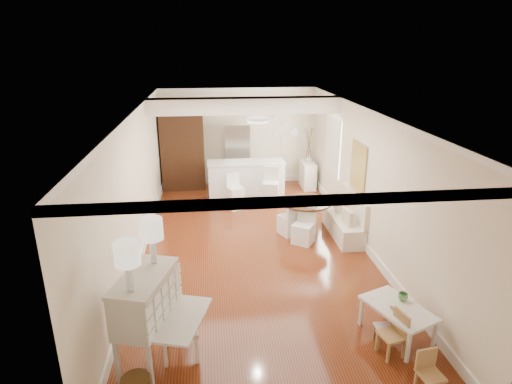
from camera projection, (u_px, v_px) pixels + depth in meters
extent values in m
plane|color=maroon|center=(255.00, 250.00, 8.71)|extent=(9.00, 9.00, 0.00)
cube|color=white|center=(255.00, 112.00, 7.78)|extent=(4.50, 9.00, 0.04)
cube|color=#F0E5CC|center=(238.00, 137.00, 12.46)|extent=(4.50, 0.04, 2.80)
cube|color=#F0E5CC|center=(306.00, 335.00, 4.02)|extent=(4.50, 0.04, 2.80)
cube|color=#F0E5CC|center=(136.00, 189.00, 8.01)|extent=(0.04, 9.00, 2.80)
cube|color=#F0E5CC|center=(367.00, 181.00, 8.48)|extent=(0.04, 9.00, 2.80)
cube|color=white|center=(245.00, 106.00, 9.90)|extent=(4.50, 0.45, 0.36)
cube|color=tan|center=(358.00, 167.00, 8.89)|extent=(0.04, 0.84, 1.04)
cube|color=white|center=(333.00, 146.00, 10.68)|extent=(0.04, 1.10, 1.40)
cylinder|color=#381E11|center=(196.00, 122.00, 12.17)|extent=(0.30, 0.03, 0.30)
cylinder|color=white|center=(258.00, 120.00, 7.33)|extent=(0.36, 0.36, 0.08)
cube|color=beige|center=(148.00, 321.00, 5.42)|extent=(1.30, 1.31, 1.33)
cube|color=white|center=(180.00, 327.00, 5.67)|extent=(0.54, 0.54, 0.89)
cube|color=white|center=(396.00, 322.00, 6.07)|extent=(0.93, 1.15, 0.50)
cube|color=#AE854F|center=(392.00, 334.00, 5.71)|extent=(0.38, 0.38, 0.65)
cube|color=#9A6C46|center=(385.00, 327.00, 5.93)|extent=(0.26, 0.26, 0.54)
cube|color=#A97E4D|center=(431.00, 374.00, 5.07)|extent=(0.31, 0.31, 0.57)
cube|color=silver|center=(344.00, 215.00, 9.22)|extent=(0.52, 1.60, 0.98)
cylinder|color=#4C2D18|center=(306.00, 217.00, 9.40)|extent=(1.41, 1.41, 0.75)
cube|color=white|center=(304.00, 224.00, 8.91)|extent=(0.57, 0.57, 0.85)
cube|color=white|center=(290.00, 216.00, 9.33)|extent=(0.54, 0.55, 0.85)
cube|color=white|center=(246.00, 180.00, 11.46)|extent=(2.05, 0.65, 1.03)
cube|color=white|center=(235.00, 192.00, 10.75)|extent=(0.47, 0.47, 0.90)
cube|color=white|center=(271.00, 187.00, 10.97)|extent=(0.47, 0.47, 0.99)
cube|color=#381E11|center=(183.00, 149.00, 12.08)|extent=(1.20, 0.60, 2.30)
imported|color=silver|center=(250.00, 156.00, 12.33)|extent=(0.75, 0.65, 1.80)
cube|color=white|center=(308.00, 175.00, 12.38)|extent=(0.36, 0.80, 0.76)
imported|color=#60A35F|center=(403.00, 297.00, 6.14)|extent=(0.18, 0.18, 0.11)
imported|color=white|center=(308.00, 159.00, 12.26)|extent=(0.22, 0.22, 0.18)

